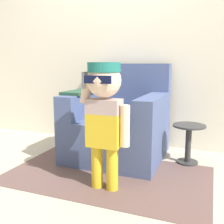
% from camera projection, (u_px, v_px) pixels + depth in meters
% --- Properties ---
extents(ground_plane, '(10.00, 10.00, 0.00)m').
position_uv_depth(ground_plane, '(99.00, 157.00, 2.87)').
color(ground_plane, '#BCB29E').
extents(wall_back, '(10.00, 0.05, 2.60)m').
position_uv_depth(wall_back, '(119.00, 40.00, 3.24)').
color(wall_back, beige).
rests_on(wall_back, ground_plane).
extents(armchair, '(0.98, 0.95, 1.01)m').
position_uv_depth(armchair, '(119.00, 125.00, 2.87)').
color(armchair, '#475684').
rests_on(armchair, ground_plane).
extents(person_child, '(0.42, 0.31, 1.01)m').
position_uv_depth(person_child, '(105.00, 107.00, 2.02)').
color(person_child, gold).
rests_on(person_child, ground_plane).
extents(side_table, '(0.32, 0.32, 0.40)m').
position_uv_depth(side_table, '(188.00, 140.00, 2.65)').
color(side_table, '#333333').
rests_on(side_table, ground_plane).
extents(rug, '(1.82, 1.07, 0.01)m').
position_uv_depth(rug, '(107.00, 174.00, 2.40)').
color(rug, brown).
rests_on(rug, ground_plane).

